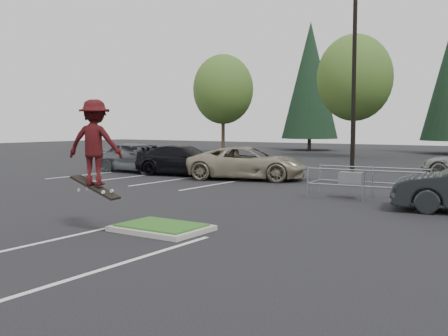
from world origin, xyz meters
The scene contains 12 objects.
ground centered at (0.00, 0.00, 0.00)m, with size 120.00×120.00×0.00m, color black.
grass_median centered at (0.00, 0.00, 0.08)m, with size 2.20×1.60×0.16m.
stall_lines centered at (-1.35, 6.02, 0.00)m, with size 22.62×17.60×0.01m.
light_pole centered at (0.50, 12.00, 4.56)m, with size 0.70×0.60×10.12m.
decid_a centered at (-18.01, 30.03, 5.58)m, with size 5.44×5.44×8.91m.
decid_b centered at (-6.01, 30.53, 6.04)m, with size 5.89×5.89×9.64m.
conif_a centered at (-14.00, 40.00, 7.10)m, with size 5.72×5.72×13.00m.
cart_corral centered at (2.06, 7.96, 0.70)m, with size 4.03×1.72×1.11m.
skateboarder centered at (-1.20, -1.00, 2.14)m, with size 1.50×1.22×2.34m.
car_l_tan centered at (-4.50, 11.50, 0.78)m, with size 2.58×5.59×1.55m, color gray.
car_l_black centered at (-8.19, 11.50, 0.76)m, with size 2.14×5.27×1.53m, color black.
car_l_grey centered at (-11.50, 11.50, 0.84)m, with size 1.99×4.93×1.68m, color #575B60.
Camera 1 is at (8.18, -9.67, 2.56)m, focal length 42.00 mm.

